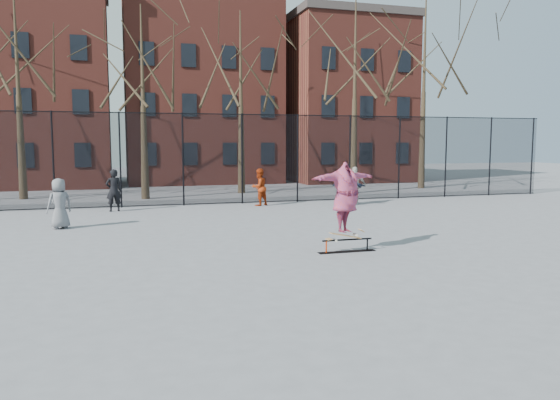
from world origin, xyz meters
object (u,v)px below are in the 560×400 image
object	(u,v)px
bystander_red	(259,187)
bystander_extra	(59,204)
bystander_navy	(348,187)
skater	(346,200)
skate_rail	(347,247)
bystander_white	(355,185)
skateboard	(345,237)
bystander_black	(114,190)

from	to	relation	value
bystander_red	bystander_extra	distance (m)	8.77
bystander_red	bystander_navy	world-z (taller)	bystander_red
skater	bystander_navy	distance (m)	10.24
skate_rail	bystander_white	bearing A→B (deg)	64.57
skateboard	bystander_black	world-z (taller)	bystander_black
bystander_red	bystander_white	size ratio (longest dim) A/B	0.97
skate_rail	bystander_navy	bearing A→B (deg)	66.12
skater	skate_rail	bearing A→B (deg)	-24.32
bystander_red	bystander_white	distance (m)	4.30
bystander_extra	skate_rail	bearing A→B (deg)	113.53
skater	bystander_extra	size ratio (longest dim) A/B	1.34
bystander_white	bystander_extra	distance (m)	12.49
bystander_black	bystander_navy	distance (m)	9.80
bystander_white	skater	bearing A→B (deg)	80.53
bystander_black	bystander_extra	distance (m)	4.37
bystander_white	skateboard	bearing A→B (deg)	80.53
skateboard	skater	distance (m)	0.93
bystander_red	bystander_white	bearing A→B (deg)	145.27
skate_rail	skater	world-z (taller)	skater
bystander_black	bystander_red	size ratio (longest dim) A/B	1.05
skateboard	bystander_navy	world-z (taller)	bystander_navy
bystander_red	bystander_black	bearing A→B (deg)	-25.11
skater	bystander_red	bearing A→B (deg)	63.31
bystander_navy	skate_rail	bearing A→B (deg)	93.41
skateboard	skate_rail	bearing A→B (deg)	-0.00
skate_rail	bystander_extra	bearing A→B (deg)	140.51
skateboard	bystander_red	distance (m)	10.31
skate_rail	bystander_white	distance (m)	10.82
skater	bystander_extra	world-z (taller)	skater
bystander_red	bystander_extra	bearing A→B (deg)	1.92
bystander_extra	bystander_red	bearing A→B (deg)	-177.60
skateboard	bystander_black	xyz separation A→B (m)	(-5.59, 10.05, 0.46)
skater	bystander_extra	distance (m)	9.40
skateboard	bystander_white	distance (m)	10.83
bystander_black	bystander_extra	xyz separation A→B (m)	(-1.63, -4.06, -0.03)
bystander_white	bystander_extra	world-z (taller)	bystander_white
skate_rail	bystander_navy	size ratio (longest dim) A/B	0.97
bystander_red	bystander_navy	distance (m)	3.88
bystander_black	bystander_red	world-z (taller)	bystander_black
bystander_black	skate_rail	bearing A→B (deg)	108.67
skateboard	bystander_extra	bearing A→B (deg)	140.30
bystander_black	bystander_white	bearing A→B (deg)	167.69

